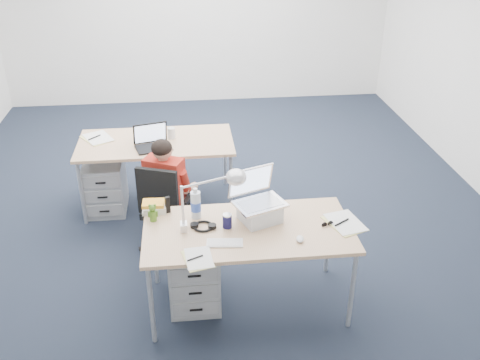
% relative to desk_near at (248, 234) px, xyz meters
% --- Properties ---
extents(floor, '(7.00, 7.00, 0.00)m').
position_rel_desk_near_xyz_m(floor, '(-0.17, 1.53, -0.68)').
color(floor, black).
rests_on(floor, ground).
extents(room, '(6.02, 7.02, 2.80)m').
position_rel_desk_near_xyz_m(room, '(-0.17, 1.53, 1.03)').
color(room, silver).
rests_on(room, ground).
extents(desk_near, '(1.60, 0.80, 0.73)m').
position_rel_desk_near_xyz_m(desk_near, '(0.00, 0.00, 0.00)').
color(desk_near, tan).
rests_on(desk_near, ground).
extents(desk_far, '(1.60, 0.80, 0.73)m').
position_rel_desk_near_xyz_m(desk_far, '(-0.75, 1.74, 0.00)').
color(desk_far, tan).
rests_on(desk_far, ground).
extents(office_chair, '(0.75, 0.75, 0.92)m').
position_rel_desk_near_xyz_m(office_chair, '(-0.65, 0.86, -0.42)').
color(office_chair, black).
rests_on(office_chair, ground).
extents(seated_person, '(0.52, 0.67, 1.10)m').
position_rel_desk_near_xyz_m(seated_person, '(-0.60, 1.01, -0.13)').
color(seated_person, '#AB2418').
rests_on(seated_person, ground).
extents(drawer_pedestal_near, '(0.40, 0.50, 0.55)m').
position_rel_desk_near_xyz_m(drawer_pedestal_near, '(-0.43, 0.09, -0.41)').
color(drawer_pedestal_near, '#A6A9AB').
rests_on(drawer_pedestal_near, ground).
extents(drawer_pedestal_far, '(0.40, 0.50, 0.55)m').
position_rel_desk_near_xyz_m(drawer_pedestal_far, '(-1.31, 1.67, -0.41)').
color(drawer_pedestal_far, '#A6A9AB').
rests_on(drawer_pedestal_far, ground).
extents(silver_laptop, '(0.46, 0.41, 0.40)m').
position_rel_desk_near_xyz_m(silver_laptop, '(0.10, 0.11, 0.25)').
color(silver_laptop, silver).
rests_on(silver_laptop, desk_near).
extents(wireless_keyboard, '(0.28, 0.14, 0.01)m').
position_rel_desk_near_xyz_m(wireless_keyboard, '(-0.19, -0.18, 0.05)').
color(wireless_keyboard, white).
rests_on(wireless_keyboard, desk_near).
extents(computer_mouse, '(0.07, 0.10, 0.03)m').
position_rel_desk_near_xyz_m(computer_mouse, '(0.36, -0.20, 0.06)').
color(computer_mouse, white).
rests_on(computer_mouse, desk_near).
extents(headphones, '(0.23, 0.20, 0.03)m').
position_rel_desk_near_xyz_m(headphones, '(-0.34, 0.05, 0.06)').
color(headphones, black).
rests_on(headphones, desk_near).
extents(can_koozie, '(0.09, 0.09, 0.12)m').
position_rel_desk_near_xyz_m(can_koozie, '(-0.16, 0.04, 0.10)').
color(can_koozie, '#16143F').
rests_on(can_koozie, desk_near).
extents(water_bottle, '(0.09, 0.09, 0.26)m').
position_rel_desk_near_xyz_m(water_bottle, '(-0.39, 0.21, 0.18)').
color(water_bottle, silver).
rests_on(water_bottle, desk_near).
extents(bear_figurine, '(0.09, 0.07, 0.15)m').
position_rel_desk_near_xyz_m(bear_figurine, '(-0.72, 0.20, 0.12)').
color(bear_figurine, '#366C1C').
rests_on(bear_figurine, desk_near).
extents(book_stack, '(0.20, 0.15, 0.08)m').
position_rel_desk_near_xyz_m(book_stack, '(-0.72, 0.34, 0.09)').
color(book_stack, silver).
rests_on(book_stack, desk_near).
extents(cordless_phone, '(0.04, 0.04, 0.14)m').
position_rel_desk_near_xyz_m(cordless_phone, '(-0.61, 0.31, 0.12)').
color(cordless_phone, black).
rests_on(cordless_phone, desk_near).
extents(papers_left, '(0.22, 0.28, 0.01)m').
position_rel_desk_near_xyz_m(papers_left, '(-0.40, -0.35, 0.05)').
color(papers_left, '#E2DC83').
rests_on(papers_left, desk_near).
extents(papers_right, '(0.31, 0.38, 0.01)m').
position_rel_desk_near_xyz_m(papers_right, '(0.75, -0.02, 0.05)').
color(papers_right, '#E2DC83').
rests_on(papers_right, desk_near).
extents(sunglasses, '(0.11, 0.07, 0.02)m').
position_rel_desk_near_xyz_m(sunglasses, '(0.61, -0.02, 0.06)').
color(sunglasses, black).
rests_on(sunglasses, desk_near).
extents(desk_lamp, '(0.48, 0.31, 0.51)m').
position_rel_desk_near_xyz_m(desk_lamp, '(-0.33, 0.03, 0.30)').
color(desk_lamp, silver).
rests_on(desk_lamp, desk_near).
extents(dark_laptop, '(0.42, 0.41, 0.25)m').
position_rel_desk_near_xyz_m(dark_laptop, '(-0.77, 1.56, 0.17)').
color(dark_laptop, black).
rests_on(dark_laptop, desk_far).
extents(far_cup, '(0.10, 0.10, 0.11)m').
position_rel_desk_near_xyz_m(far_cup, '(-0.59, 1.81, 0.10)').
color(far_cup, white).
rests_on(far_cup, desk_far).
extents(far_papers, '(0.37, 0.41, 0.01)m').
position_rel_desk_near_xyz_m(far_papers, '(-1.37, 1.87, 0.05)').
color(far_papers, white).
rests_on(far_papers, desk_far).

